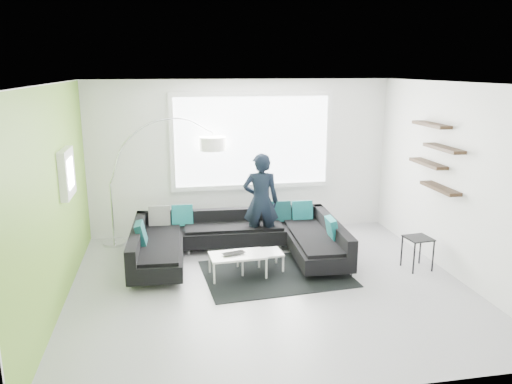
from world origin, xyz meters
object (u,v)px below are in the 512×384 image
(sectional_sofa, at_px, (237,242))
(side_table, at_px, (417,253))
(arc_lamp, at_px, (110,184))
(laptop, at_px, (235,255))
(coffee_table, at_px, (249,262))
(person, at_px, (261,201))

(sectional_sofa, distance_m, side_table, 2.77)
(arc_lamp, height_order, laptop, arc_lamp)
(sectional_sofa, distance_m, arc_lamp, 2.43)
(coffee_table, distance_m, laptop, 0.31)
(sectional_sofa, bearing_deg, person, 48.69)
(sectional_sofa, bearing_deg, laptop, -98.80)
(sectional_sofa, relative_size, coffee_table, 3.21)
(person, bearing_deg, side_table, 157.46)
(side_table, bearing_deg, coffee_table, 173.46)
(arc_lamp, bearing_deg, side_table, -23.67)
(arc_lamp, bearing_deg, sectional_sofa, -30.32)
(person, relative_size, laptop, 4.24)
(arc_lamp, relative_size, laptop, 5.61)
(arc_lamp, bearing_deg, laptop, -44.33)
(arc_lamp, xyz_separation_m, side_table, (4.65, -1.96, -0.83))
(side_table, height_order, person, person)
(sectional_sofa, xyz_separation_m, side_table, (2.64, -0.83, -0.06))
(sectional_sofa, height_order, person, person)
(side_table, distance_m, laptop, 2.78)
(coffee_table, xyz_separation_m, arc_lamp, (-2.10, 1.67, 0.92))
(sectional_sofa, height_order, arc_lamp, arc_lamp)
(sectional_sofa, bearing_deg, side_table, -14.94)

